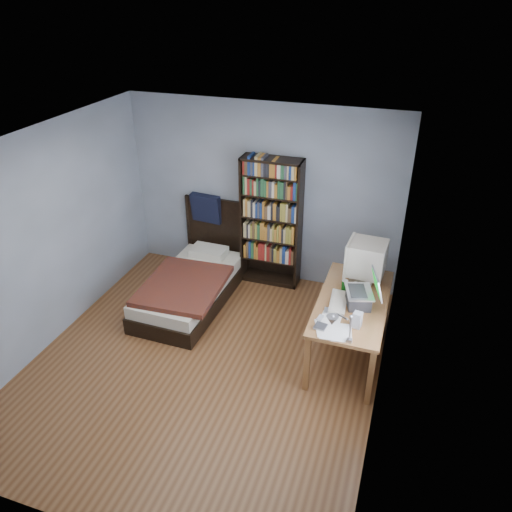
% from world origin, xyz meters
% --- Properties ---
extents(room, '(4.20, 4.24, 2.50)m').
position_xyz_m(room, '(0.03, -0.00, 1.25)').
color(room, brown).
rests_on(room, ground).
extents(desk, '(0.75, 1.55, 0.73)m').
position_xyz_m(desk, '(1.50, 1.11, 0.41)').
color(desk, brown).
rests_on(desk, floor).
extents(crt_monitor, '(0.45, 0.42, 0.49)m').
position_xyz_m(crt_monitor, '(1.55, 1.17, 1.01)').
color(crt_monitor, beige).
rests_on(crt_monitor, desk).
extents(laptop, '(0.45, 0.42, 0.44)m').
position_xyz_m(laptop, '(1.59, 0.62, 0.85)').
color(laptop, '#2D2D30').
rests_on(laptop, desk).
extents(desk_lamp, '(0.21, 0.47, 0.55)m').
position_xyz_m(desk_lamp, '(1.47, -0.37, 1.17)').
color(desk_lamp, '#99999E').
rests_on(desk_lamp, desk).
extents(keyboard, '(0.21, 0.46, 0.04)m').
position_xyz_m(keyboard, '(1.36, 0.59, 0.75)').
color(keyboard, beige).
rests_on(keyboard, desk).
extents(speaker, '(0.10, 0.10, 0.17)m').
position_xyz_m(speaker, '(1.61, 0.23, 0.82)').
color(speaker, gray).
rests_on(speaker, desk).
extents(soda_can, '(0.07, 0.07, 0.13)m').
position_xyz_m(soda_can, '(1.38, 0.86, 0.79)').
color(soda_can, '#073A0E').
rests_on(soda_can, desk).
extents(mouse, '(0.06, 0.11, 0.04)m').
position_xyz_m(mouse, '(1.48, 1.01, 0.75)').
color(mouse, silver).
rests_on(mouse, desk).
extents(phone_silver, '(0.06, 0.11, 0.02)m').
position_xyz_m(phone_silver, '(1.27, 0.39, 0.74)').
color(phone_silver, silver).
rests_on(phone_silver, desk).
extents(phone_grey, '(0.07, 0.11, 0.02)m').
position_xyz_m(phone_grey, '(1.23, 0.24, 0.74)').
color(phone_grey, gray).
rests_on(phone_grey, desk).
extents(external_drive, '(0.13, 0.13, 0.02)m').
position_xyz_m(external_drive, '(1.27, 0.09, 0.74)').
color(external_drive, gray).
rests_on(external_drive, desk).
extents(bookshelf, '(0.82, 0.30, 1.82)m').
position_xyz_m(bookshelf, '(0.18, 1.94, 0.91)').
color(bookshelf, black).
rests_on(bookshelf, floor).
extents(bed, '(1.03, 2.00, 1.16)m').
position_xyz_m(bed, '(-0.67, 1.14, 0.26)').
color(bed, black).
rests_on(bed, floor).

